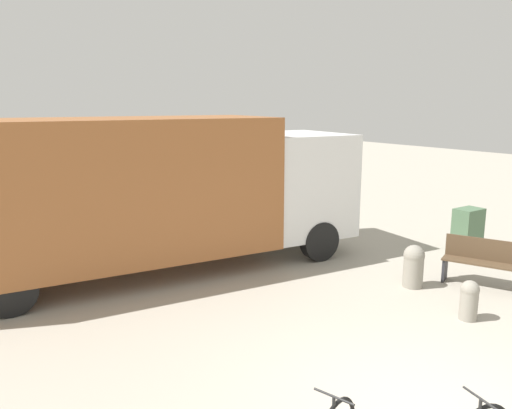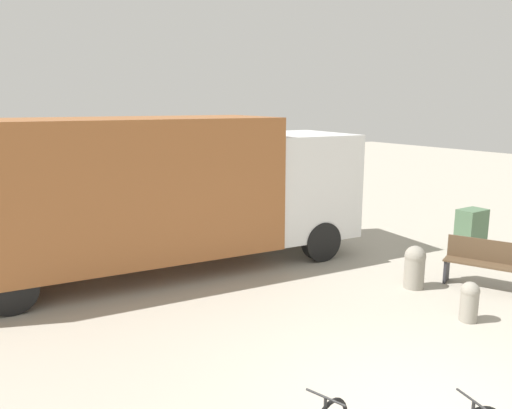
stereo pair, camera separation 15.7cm
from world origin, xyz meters
name	(u,v)px [view 2 (the right image)]	position (x,y,z in m)	size (l,w,h in m)	color
delivery_truck	(151,189)	(-0.61, 6.74, 1.80)	(9.33, 3.35, 3.27)	#99592D
park_bench	(486,262)	(4.46, 2.21, 0.51)	(0.98, 1.56, 0.94)	brown
bollard_near_bench	(470,300)	(2.81, 1.45, 0.37)	(0.30, 0.30, 0.68)	gray
bollard_far_bench	(415,265)	(3.28, 2.97, 0.46)	(0.41, 0.41, 0.85)	gray
utility_box	(471,232)	(6.23, 3.75, 0.54)	(0.68, 0.46, 1.09)	#4C6B4C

